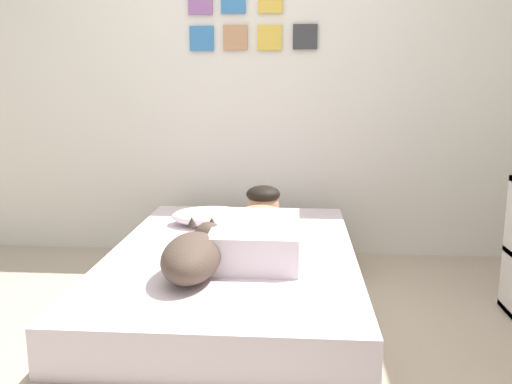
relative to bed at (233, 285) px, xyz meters
name	(u,v)px	position (x,y,z in m)	size (l,w,h in m)	color
ground_plane	(224,361)	(0.01, -0.47, -0.19)	(12.02, 12.02, 0.00)	tan
back_wall	(253,81)	(0.01, 1.23, 1.06)	(4.01, 0.12, 2.50)	silver
bed	(233,285)	(0.00, 0.00, 0.00)	(1.31, 2.04, 0.38)	gray
pillow	(213,216)	(-0.18, 0.49, 0.25)	(0.52, 0.32, 0.11)	silver
person_lying	(259,229)	(0.14, 0.03, 0.30)	(0.43, 0.92, 0.27)	silver
dog	(194,254)	(-0.13, -0.41, 0.30)	(0.26, 0.57, 0.21)	#4C3D33
coffee_cup	(256,221)	(0.09, 0.46, 0.23)	(0.12, 0.09, 0.07)	teal
cell_phone	(217,252)	(-0.07, -0.05, 0.20)	(0.07, 0.14, 0.01)	black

